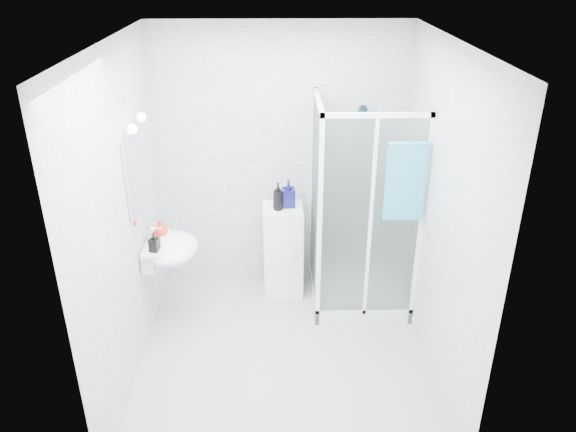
{
  "coord_description": "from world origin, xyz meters",
  "views": [
    {
      "loc": [
        -0.04,
        -3.84,
        3.16
      ],
      "look_at": [
        0.05,
        0.35,
        1.15
      ],
      "focal_mm": 35.0,
      "sensor_mm": 36.0,
      "label": 1
    }
  ],
  "objects_px": {
    "shampoo_bottle_a": "(278,197)",
    "soap_dispenser_black": "(154,242)",
    "storage_cabinet": "(283,250)",
    "hand_towel": "(405,180)",
    "shower_enclosure": "(352,263)",
    "shampoo_bottle_b": "(288,193)",
    "wall_basin": "(169,249)",
    "soap_dispenser_orange": "(160,229)"
  },
  "relations": [
    {
      "from": "hand_towel",
      "to": "shower_enclosure",
      "type": "bearing_deg",
      "value": 129.55
    },
    {
      "from": "wall_basin",
      "to": "shampoo_bottle_b",
      "type": "relative_size",
      "value": 2.1
    },
    {
      "from": "hand_towel",
      "to": "shampoo_bottle_b",
      "type": "distance_m",
      "value": 1.22
    },
    {
      "from": "storage_cabinet",
      "to": "shampoo_bottle_b",
      "type": "distance_m",
      "value": 0.6
    },
    {
      "from": "shampoo_bottle_a",
      "to": "soap_dispenser_orange",
      "type": "xyz_separation_m",
      "value": [
        -1.03,
        -0.42,
        -0.11
      ]
    },
    {
      "from": "hand_towel",
      "to": "soap_dispenser_orange",
      "type": "relative_size",
      "value": 4.24
    },
    {
      "from": "storage_cabinet",
      "to": "shampoo_bottle_a",
      "type": "xyz_separation_m",
      "value": [
        -0.04,
        -0.04,
        0.59
      ]
    },
    {
      "from": "storage_cabinet",
      "to": "soap_dispenser_orange",
      "type": "xyz_separation_m",
      "value": [
        -1.08,
        -0.46,
        0.48
      ]
    },
    {
      "from": "soap_dispenser_orange",
      "to": "soap_dispenser_black",
      "type": "xyz_separation_m",
      "value": [
        -0.0,
        -0.26,
        0.0
      ]
    },
    {
      "from": "wall_basin",
      "to": "soap_dispenser_orange",
      "type": "bearing_deg",
      "value": 127.46
    },
    {
      "from": "shampoo_bottle_b",
      "to": "soap_dispenser_black",
      "type": "distance_m",
      "value": 1.37
    },
    {
      "from": "hand_towel",
      "to": "soap_dispenser_orange",
      "type": "xyz_separation_m",
      "value": [
        -2.06,
        0.19,
        -0.52
      ]
    },
    {
      "from": "shampoo_bottle_a",
      "to": "soap_dispenser_black",
      "type": "relative_size",
      "value": 1.58
    },
    {
      "from": "shower_enclosure",
      "to": "shampoo_bottle_a",
      "type": "xyz_separation_m",
      "value": [
        -0.7,
        0.21,
        0.61
      ]
    },
    {
      "from": "hand_towel",
      "to": "shampoo_bottle_b",
      "type": "relative_size",
      "value": 2.55
    },
    {
      "from": "shampoo_bottle_b",
      "to": "soap_dispenser_black",
      "type": "xyz_separation_m",
      "value": [
        -1.13,
        -0.75,
        -0.11
      ]
    },
    {
      "from": "shower_enclosure",
      "to": "soap_dispenser_black",
      "type": "xyz_separation_m",
      "value": [
        -1.74,
        -0.47,
        0.5
      ]
    },
    {
      "from": "soap_dispenser_black",
      "to": "wall_basin",
      "type": "bearing_deg",
      "value": 62.59
    },
    {
      "from": "wall_basin",
      "to": "shampoo_bottle_a",
      "type": "xyz_separation_m",
      "value": [
        0.96,
        0.52,
        0.26
      ]
    },
    {
      "from": "soap_dispenser_orange",
      "to": "shampoo_bottle_a",
      "type": "bearing_deg",
      "value": 22.23
    },
    {
      "from": "shower_enclosure",
      "to": "soap_dispenser_black",
      "type": "bearing_deg",
      "value": -164.82
    },
    {
      "from": "shampoo_bottle_a",
      "to": "shampoo_bottle_b",
      "type": "distance_m",
      "value": 0.12
    },
    {
      "from": "wall_basin",
      "to": "hand_towel",
      "type": "relative_size",
      "value": 0.82
    },
    {
      "from": "shower_enclosure",
      "to": "hand_towel",
      "type": "xyz_separation_m",
      "value": [
        0.33,
        -0.4,
        1.01
      ]
    },
    {
      "from": "shampoo_bottle_b",
      "to": "hand_towel",
      "type": "bearing_deg",
      "value": -36.2
    },
    {
      "from": "storage_cabinet",
      "to": "wall_basin",
      "type": "bearing_deg",
      "value": -153.31
    },
    {
      "from": "shower_enclosure",
      "to": "shampoo_bottle_a",
      "type": "bearing_deg",
      "value": 163.45
    },
    {
      "from": "hand_towel",
      "to": "shampoo_bottle_b",
      "type": "bearing_deg",
      "value": 143.8
    },
    {
      "from": "wall_basin",
      "to": "soap_dispenser_black",
      "type": "xyz_separation_m",
      "value": [
        -0.08,
        -0.15,
        0.15
      ]
    },
    {
      "from": "soap_dispenser_orange",
      "to": "soap_dispenser_black",
      "type": "bearing_deg",
      "value": -90.54
    },
    {
      "from": "hand_towel",
      "to": "storage_cabinet",
      "type": "bearing_deg",
      "value": 146.91
    },
    {
      "from": "hand_towel",
      "to": "soap_dispenser_black",
      "type": "distance_m",
      "value": 2.13
    },
    {
      "from": "storage_cabinet",
      "to": "soap_dispenser_black",
      "type": "xyz_separation_m",
      "value": [
        -1.08,
        -0.71,
        0.49
      ]
    },
    {
      "from": "shampoo_bottle_a",
      "to": "soap_dispenser_orange",
      "type": "bearing_deg",
      "value": -157.77
    },
    {
      "from": "hand_towel",
      "to": "soap_dispenser_black",
      "type": "xyz_separation_m",
      "value": [
        -2.07,
        -0.07,
        -0.51
      ]
    },
    {
      "from": "wall_basin",
      "to": "shampoo_bottle_a",
      "type": "bearing_deg",
      "value": 28.73
    },
    {
      "from": "storage_cabinet",
      "to": "hand_towel",
      "type": "height_order",
      "value": "hand_towel"
    },
    {
      "from": "hand_towel",
      "to": "shampoo_bottle_a",
      "type": "bearing_deg",
      "value": 149.42
    },
    {
      "from": "hand_towel",
      "to": "soap_dispenser_orange",
      "type": "height_order",
      "value": "hand_towel"
    },
    {
      "from": "soap_dispenser_black",
      "to": "shower_enclosure",
      "type": "bearing_deg",
      "value": 15.18
    },
    {
      "from": "shampoo_bottle_a",
      "to": "soap_dispenser_black",
      "type": "distance_m",
      "value": 1.24
    },
    {
      "from": "storage_cabinet",
      "to": "hand_towel",
      "type": "bearing_deg",
      "value": -35.66
    }
  ]
}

